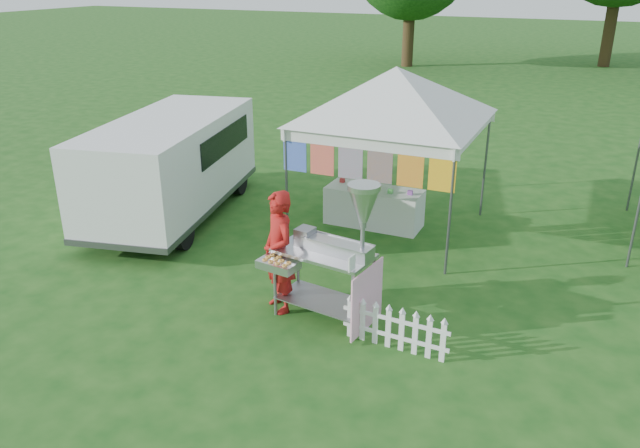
% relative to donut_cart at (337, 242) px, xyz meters
% --- Properties ---
extents(ground, '(120.00, 120.00, 0.00)m').
position_rel_donut_cart_xyz_m(ground, '(-0.42, 0.01, -1.21)').
color(ground, '#194C15').
rests_on(ground, ground).
extents(canopy_main, '(4.24, 4.24, 3.45)m').
position_rel_donut_cart_xyz_m(canopy_main, '(-0.42, 3.51, 1.77)').
color(canopy_main, '#59595E').
rests_on(canopy_main, ground).
extents(donut_cart, '(1.59, 0.98, 2.06)m').
position_rel_donut_cart_xyz_m(donut_cart, '(0.00, 0.00, 0.00)').
color(donut_cart, gray).
rests_on(donut_cart, ground).
extents(vendor, '(0.77, 0.74, 1.77)m').
position_rel_donut_cart_xyz_m(vendor, '(-0.89, 0.03, -0.32)').
color(vendor, '#AC1715').
rests_on(vendor, ground).
extents(cargo_van, '(2.81, 4.94, 1.93)m').
position_rel_donut_cart_xyz_m(cargo_van, '(-4.53, 2.54, -0.17)').
color(cargo_van, white).
rests_on(cargo_van, ground).
extents(picket_fence, '(1.44, 0.10, 0.56)m').
position_rel_donut_cart_xyz_m(picket_fence, '(0.93, -0.28, -0.93)').
color(picket_fence, white).
rests_on(picket_fence, ground).
extents(display_table, '(1.80, 0.70, 0.72)m').
position_rel_donut_cart_xyz_m(display_table, '(-0.76, 3.58, -0.85)').
color(display_table, white).
rests_on(display_table, ground).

